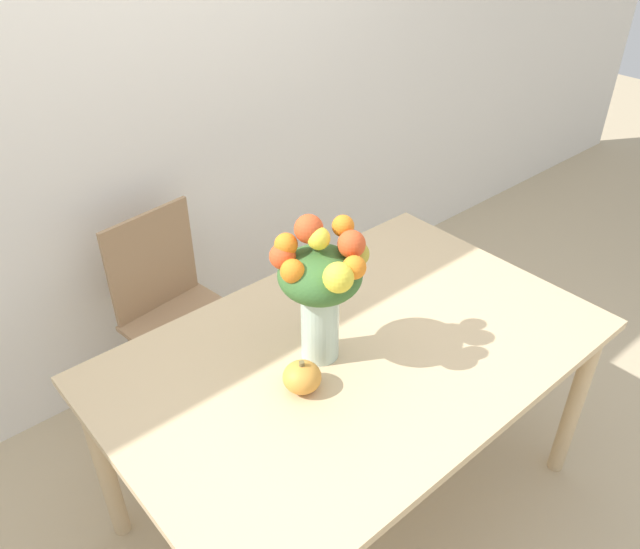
{
  "coord_description": "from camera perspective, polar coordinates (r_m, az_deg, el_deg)",
  "views": [
    {
      "loc": [
        -1.07,
        -1.06,
        2.06
      ],
      "look_at": [
        -0.1,
        0.05,
        1.06
      ],
      "focal_mm": 35.0,
      "sensor_mm": 36.0,
      "label": 1
    }
  ],
  "objects": [
    {
      "name": "flower_vase",
      "position": [
        1.8,
        0.11,
        -0.78
      ],
      "size": [
        0.26,
        0.28,
        0.48
      ],
      "color": "#B2CCBC",
      "rests_on": "dining_table"
    },
    {
      "name": "wall_back",
      "position": [
        2.59,
        -15.57,
        17.17
      ],
      "size": [
        8.0,
        0.06,
        2.7
      ],
      "color": "white",
      "rests_on": "ground_plane"
    },
    {
      "name": "pumpkin",
      "position": [
        1.83,
        -1.65,
        -9.35
      ],
      "size": [
        0.11,
        0.11,
        0.1
      ],
      "color": "gold",
      "rests_on": "dining_table"
    },
    {
      "name": "ground_plane",
      "position": [
        2.56,
        2.69,
        -19.55
      ],
      "size": [
        12.0,
        12.0,
        0.0
      ],
      "primitive_type": "plane",
      "color": "tan"
    },
    {
      "name": "dining_table",
      "position": [
        2.05,
        3.19,
        -8.45
      ],
      "size": [
        1.57,
        1.01,
        0.75
      ],
      "color": "#D1B284",
      "rests_on": "ground_plane"
    },
    {
      "name": "dining_chair_near_window",
      "position": [
        2.62,
        -12.78,
        -3.73
      ],
      "size": [
        0.47,
        0.47,
        0.91
      ],
      "rotation": [
        0.0,
        0.0,
        0.13
      ],
      "color": "#9E7A56",
      "rests_on": "ground_plane"
    }
  ]
}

